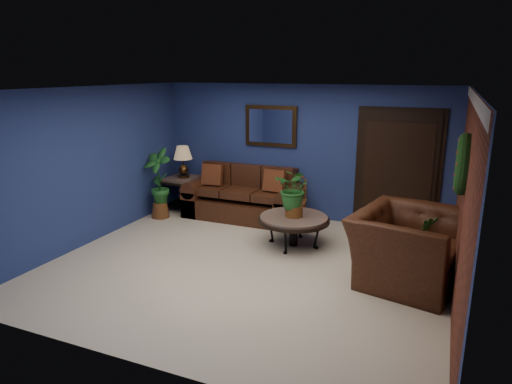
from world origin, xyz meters
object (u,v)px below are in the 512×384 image
at_px(end_table, 184,185).
at_px(armchair, 407,247).
at_px(table_lamp, 183,158).
at_px(sofa, 245,200).
at_px(side_chair, 296,196).
at_px(coffee_table, 294,220).

relative_size(end_table, armchair, 0.49).
bearing_deg(table_lamp, end_table, 45.00).
xyz_separation_m(sofa, table_lamp, (-1.33, -0.03, 0.73)).
relative_size(sofa, side_chair, 2.45).
bearing_deg(coffee_table, end_table, 158.78).
bearing_deg(armchair, side_chair, 63.27).
distance_m(end_table, armchair, 4.75).
height_order(end_table, armchair, armchair).
xyz_separation_m(coffee_table, end_table, (-2.66, 1.03, 0.07)).
bearing_deg(end_table, coffee_table, -21.22).
distance_m(coffee_table, armchair, 1.89).
relative_size(end_table, side_chair, 0.80).
bearing_deg(sofa, armchair, -28.44).
bearing_deg(table_lamp, armchair, -20.45).
xyz_separation_m(end_table, armchair, (4.45, -1.66, -0.03)).
xyz_separation_m(coffee_table, side_chair, (-0.32, 1.10, 0.07)).
xyz_separation_m(sofa, coffee_table, (1.34, -1.07, 0.11)).
distance_m(sofa, table_lamp, 1.51).
height_order(side_chair, armchair, armchair).
distance_m(table_lamp, side_chair, 2.41).
xyz_separation_m(sofa, armchair, (3.12, -1.69, 0.15)).
bearing_deg(sofa, end_table, -178.57).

